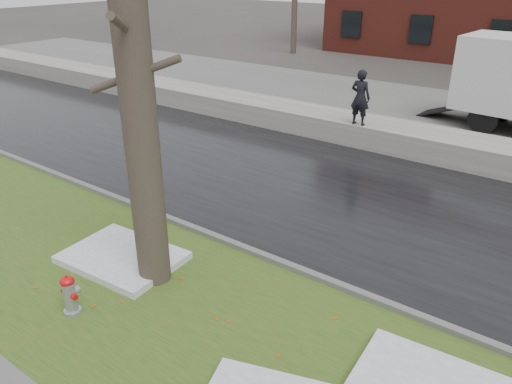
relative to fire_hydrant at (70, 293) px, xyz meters
The scene contains 10 objects.
ground 2.45m from the fire_hydrant, 68.80° to the left, with size 120.00×120.00×0.00m, color #47423D.
verge 1.39m from the fire_hydrant, 48.92° to the left, with size 60.00×4.50×0.04m, color #304A18.
road 6.82m from the fire_hydrant, 82.63° to the left, with size 60.00×7.00×0.03m, color black.
parking_lot 15.28m from the fire_hydrant, 86.72° to the left, with size 60.00×9.00×0.03m, color slate.
curb 3.39m from the fire_hydrant, 74.96° to the left, with size 60.00×0.15×0.14m, color slate.
snowbank 10.99m from the fire_hydrant, 85.44° to the left, with size 60.00×1.60×0.75m, color #A9A39A.
fire_hydrant is the anchor object (origin of this frame).
tree 3.62m from the fire_hydrant, 76.77° to the left, with size 1.37×1.55×7.26m.
worker 10.42m from the fire_hydrant, 89.40° to the left, with size 0.62×0.41×1.70m, color black.
snow_patch_far 1.68m from the fire_hydrant, 110.71° to the left, with size 2.20×1.60×0.14m, color white.
Camera 1 is at (5.56, -5.84, 5.36)m, focal length 35.00 mm.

